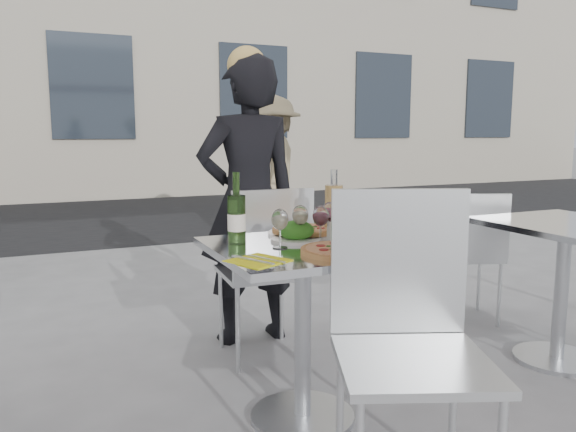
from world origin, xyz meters
name	(u,v)px	position (x,y,z in m)	size (l,w,h in m)	color
ground	(302,418)	(0.00, 0.00, 0.00)	(80.00, 80.00, 0.00)	slate
street_asphalt	(112,215)	(0.00, 6.50, 0.00)	(24.00, 5.00, 0.00)	black
main_table	(303,296)	(0.00, 0.00, 0.54)	(0.72, 0.72, 0.75)	#B7BABF
side_table_right	(563,262)	(1.50, 0.00, 0.54)	(0.72, 0.72, 0.75)	#B7BABF
chair_far	(267,260)	(0.09, 0.62, 0.55)	(0.45, 0.46, 0.93)	silver
chair_near	(406,321)	(0.09, -0.58, 0.60)	(0.61, 0.61, 1.02)	silver
side_chair_rfar	(471,246)	(1.49, 0.67, 0.50)	(0.50, 0.50, 0.84)	silver
woman_diner	(248,202)	(0.12, 0.98, 0.81)	(0.59, 0.39, 1.62)	black
pedestrian_b	(273,169)	(1.41, 3.70, 0.80)	(1.04, 0.60, 1.61)	#93815E
pizza_near	(343,250)	(0.08, -0.20, 0.76)	(0.32, 0.32, 0.02)	tan
pizza_far	(304,231)	(0.11, 0.21, 0.77)	(0.33, 0.33, 0.03)	white
salad_plate	(296,232)	(0.02, 0.10, 0.79)	(0.22, 0.22, 0.09)	white
wine_bottle	(237,216)	(-0.23, 0.14, 0.86)	(0.08, 0.08, 0.29)	#2F541F
carafe	(334,208)	(0.24, 0.19, 0.87)	(0.08, 0.08, 0.29)	#E0B15F
sugar_shaker	(335,230)	(0.15, 0.01, 0.80)	(0.06, 0.06, 0.11)	white
wineglass_white_a	(280,221)	(-0.11, -0.01, 0.86)	(0.07, 0.07, 0.16)	white
wineglass_white_b	(300,216)	(0.02, 0.06, 0.86)	(0.07, 0.07, 0.16)	white
wineglass_red_a	(321,217)	(0.08, 0.01, 0.86)	(0.07, 0.07, 0.16)	white
wineglass_red_b	(330,213)	(0.18, 0.10, 0.86)	(0.07, 0.07, 0.16)	white
napkin_left	(258,260)	(-0.27, -0.19, 0.75)	(0.24, 0.24, 0.01)	yellow
napkin_right	(373,248)	(0.22, -0.17, 0.75)	(0.19, 0.20, 0.01)	yellow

